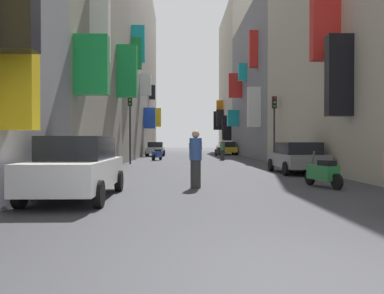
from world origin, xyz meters
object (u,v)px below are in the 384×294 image
(parked_car_yellow, at_px, (227,148))
(traffic_light_near_corner, at_px, (130,117))
(parked_car_grey, at_px, (297,157))
(scooter_green, at_px, (323,173))
(scooter_blue, at_px, (157,154))
(scooter_black, at_px, (219,152))
(parked_car_silver, at_px, (156,149))
(parked_car_white, at_px, (77,166))
(pedestrian_crossing, at_px, (222,150))
(pedestrian_near_right, at_px, (200,150))
(traffic_light_far_corner, at_px, (274,118))
(pedestrian_far_away, at_px, (196,159))
(pedestrian_near_left, at_px, (191,149))

(parked_car_yellow, relative_size, traffic_light_near_corner, 1.00)
(parked_car_grey, xyz_separation_m, scooter_green, (-0.86, -5.62, -0.28))
(scooter_green, height_order, scooter_blue, same)
(parked_car_yellow, relative_size, scooter_black, 2.34)
(parked_car_silver, height_order, scooter_black, parked_car_silver)
(parked_car_white, bearing_deg, scooter_black, 77.51)
(parked_car_white, bearing_deg, pedestrian_crossing, 74.11)
(pedestrian_near_right, bearing_deg, traffic_light_far_corner, -54.65)
(scooter_blue, relative_size, pedestrian_far_away, 1.05)
(parked_car_silver, relative_size, scooter_green, 2.19)
(parked_car_silver, distance_m, pedestrian_near_left, 3.59)
(parked_car_grey, bearing_deg, pedestrian_near_right, 105.79)
(parked_car_white, xyz_separation_m, pedestrian_far_away, (3.08, 2.19, 0.08))
(parked_car_white, distance_m, traffic_light_near_corner, 15.91)
(pedestrian_near_right, xyz_separation_m, traffic_light_near_corner, (-4.77, -5.35, 2.22))
(pedestrian_crossing, bearing_deg, parked_car_white, -105.89)
(pedestrian_near_right, xyz_separation_m, traffic_light_far_corner, (4.40, -6.21, 2.09))
(parked_car_yellow, xyz_separation_m, pedestrian_near_right, (-3.71, -13.19, 0.07))
(parked_car_white, xyz_separation_m, pedestrian_near_right, (4.19, 21.10, 0.02))
(scooter_blue, height_order, traffic_light_far_corner, traffic_light_far_corner)
(parked_car_white, distance_m, parked_car_silver, 30.51)
(traffic_light_far_corner, bearing_deg, parked_car_silver, 118.21)
(parked_car_grey, height_order, traffic_light_far_corner, traffic_light_far_corner)
(parked_car_silver, bearing_deg, parked_car_white, -90.41)
(parked_car_yellow, distance_m, scooter_green, 32.09)
(pedestrian_far_away, bearing_deg, parked_car_white, -144.63)
(pedestrian_far_away, xyz_separation_m, traffic_light_far_corner, (5.51, 12.70, 2.03))
(parked_car_grey, height_order, parked_car_silver, parked_car_silver)
(pedestrian_near_left, bearing_deg, scooter_black, -7.99)
(parked_car_grey, relative_size, scooter_green, 2.19)
(parked_car_yellow, xyz_separation_m, scooter_green, (-0.82, -32.08, -0.29))
(parked_car_grey, bearing_deg, scooter_green, -98.69)
(scooter_black, relative_size, pedestrian_near_left, 1.25)
(pedestrian_near_right, relative_size, pedestrian_far_away, 0.94)
(pedestrian_near_right, bearing_deg, parked_car_silver, 112.89)
(parked_car_grey, distance_m, scooter_green, 5.70)
(scooter_black, bearing_deg, pedestrian_crossing, -94.01)
(pedestrian_crossing, relative_size, pedestrian_near_left, 1.04)
(parked_car_silver, relative_size, parked_car_yellow, 0.92)
(parked_car_white, height_order, pedestrian_far_away, pedestrian_far_away)
(pedestrian_near_left, bearing_deg, parked_car_yellow, 44.48)
(parked_car_silver, bearing_deg, parked_car_yellow, 26.20)
(scooter_green, height_order, pedestrian_near_left, pedestrian_near_left)
(parked_car_yellow, bearing_deg, scooter_black, -106.24)
(scooter_green, xyz_separation_m, scooter_blue, (-6.19, 18.63, 0.00))
(parked_car_grey, relative_size, pedestrian_near_right, 2.50)
(parked_car_silver, height_order, pedestrian_near_left, pedestrian_near_left)
(parked_car_yellow, distance_m, pedestrian_near_left, 5.75)
(traffic_light_far_corner, bearing_deg, pedestrian_crossing, 112.81)
(parked_car_yellow, relative_size, scooter_blue, 2.41)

